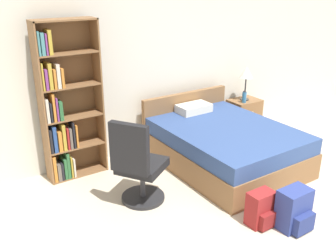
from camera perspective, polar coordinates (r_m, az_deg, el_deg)
The scene contains 9 objects.
wall_back at distance 5.56m, azimuth -1.40°, elevation 9.80°, with size 9.00×0.06×2.60m.
bookshelf at distance 4.81m, azimuth -15.53°, elevation 2.59°, with size 0.76×0.28×2.00m.
bed at distance 5.26m, azimuth 8.30°, elevation -2.73°, with size 1.51×1.97×0.81m.
office_chair at distance 4.21m, azimuth -4.59°, elevation -6.18°, with size 0.72×0.69×1.05m.
nightstand at distance 6.55m, azimuth 11.46°, elevation 1.75°, with size 0.52×0.41×0.52m.
table_lamp at distance 6.35m, azimuth 11.86°, elevation 7.82°, with size 0.22×0.22×0.58m.
water_bottle at distance 6.30m, azimuth 11.54°, elevation 4.35°, with size 0.07×0.07×0.20m.
backpack_blue at distance 4.15m, azimuth 18.68°, elevation -12.06°, with size 0.34×0.29×0.44m.
backpack_red at distance 4.12m, azimuth 14.00°, elevation -12.22°, with size 0.28×0.24×0.38m.
Camera 1 is at (-2.88, -1.39, 2.42)m, focal length 40.00 mm.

